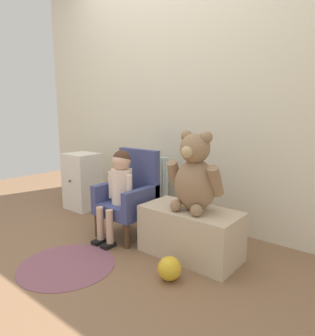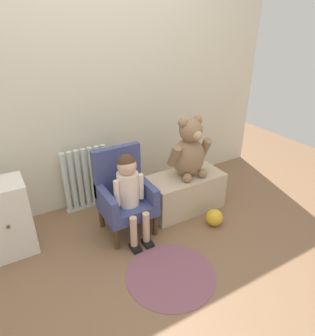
{
  "view_description": "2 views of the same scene",
  "coord_description": "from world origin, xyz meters",
  "px_view_note": "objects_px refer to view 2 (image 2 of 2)",
  "views": [
    {
      "loc": [
        1.69,
        -1.22,
        1.02
      ],
      "look_at": [
        0.27,
        0.53,
        0.6
      ],
      "focal_mm": 32.0,
      "sensor_mm": 36.0,
      "label": 1
    },
    {
      "loc": [
        -0.83,
        -1.45,
        1.66
      ],
      "look_at": [
        0.32,
        0.53,
        0.49
      ],
      "focal_mm": 32.0,
      "sensor_mm": 36.0,
      "label": 2
    }
  ],
  "objects_px": {
    "radiator": "(86,179)",
    "low_bench": "(185,192)",
    "large_teddy_bear": "(189,151)",
    "floor_rug": "(171,275)",
    "child_figure": "(129,186)",
    "toy_ball": "(214,217)",
    "small_dresser": "(7,219)",
    "child_armchair": "(124,194)"
  },
  "relations": [
    {
      "from": "small_dresser",
      "to": "child_figure",
      "type": "distance_m",
      "value": 0.95
    },
    {
      "from": "small_dresser",
      "to": "low_bench",
      "type": "distance_m",
      "value": 1.51
    },
    {
      "from": "child_armchair",
      "to": "low_bench",
      "type": "distance_m",
      "value": 0.63
    },
    {
      "from": "child_figure",
      "to": "toy_ball",
      "type": "xyz_separation_m",
      "value": [
        0.69,
        -0.25,
        -0.4
      ]
    },
    {
      "from": "radiator",
      "to": "low_bench",
      "type": "xyz_separation_m",
      "value": [
        0.78,
        -0.48,
        -0.12
      ]
    },
    {
      "from": "low_bench",
      "to": "floor_rug",
      "type": "xyz_separation_m",
      "value": [
        -0.57,
        -0.65,
        -0.17
      ]
    },
    {
      "from": "radiator",
      "to": "toy_ball",
      "type": "distance_m",
      "value": 1.22
    },
    {
      "from": "low_bench",
      "to": "large_teddy_bear",
      "type": "distance_m",
      "value": 0.42
    },
    {
      "from": "radiator",
      "to": "toy_ball",
      "type": "xyz_separation_m",
      "value": [
        0.86,
        -0.83,
        -0.23
      ]
    },
    {
      "from": "toy_ball",
      "to": "floor_rug",
      "type": "bearing_deg",
      "value": -154.96
    },
    {
      "from": "small_dresser",
      "to": "floor_rug",
      "type": "xyz_separation_m",
      "value": [
        0.93,
        -0.84,
        -0.3
      ]
    },
    {
      "from": "small_dresser",
      "to": "floor_rug",
      "type": "bearing_deg",
      "value": -42.23
    },
    {
      "from": "child_armchair",
      "to": "large_teddy_bear",
      "type": "distance_m",
      "value": 0.69
    },
    {
      "from": "floor_rug",
      "to": "child_armchair",
      "type": "bearing_deg",
      "value": 94.01
    },
    {
      "from": "floor_rug",
      "to": "small_dresser",
      "type": "bearing_deg",
      "value": 137.77
    },
    {
      "from": "large_teddy_bear",
      "to": "floor_rug",
      "type": "distance_m",
      "value": 1.06
    },
    {
      "from": "child_armchair",
      "to": "floor_rug",
      "type": "xyz_separation_m",
      "value": [
        0.05,
        -0.66,
        -0.34
      ]
    },
    {
      "from": "large_teddy_bear",
      "to": "toy_ball",
      "type": "height_order",
      "value": "large_teddy_bear"
    },
    {
      "from": "floor_rug",
      "to": "low_bench",
      "type": "bearing_deg",
      "value": 49.04
    },
    {
      "from": "radiator",
      "to": "low_bench",
      "type": "relative_size",
      "value": 0.86
    },
    {
      "from": "radiator",
      "to": "small_dresser",
      "type": "distance_m",
      "value": 0.77
    },
    {
      "from": "small_dresser",
      "to": "child_armchair",
      "type": "height_order",
      "value": "child_armchair"
    },
    {
      "from": "radiator",
      "to": "toy_ball",
      "type": "height_order",
      "value": "radiator"
    },
    {
      "from": "child_armchair",
      "to": "large_teddy_bear",
      "type": "height_order",
      "value": "large_teddy_bear"
    },
    {
      "from": "child_armchair",
      "to": "floor_rug",
      "type": "bearing_deg",
      "value": -85.99
    },
    {
      "from": "child_figure",
      "to": "toy_ball",
      "type": "relative_size",
      "value": 4.9
    },
    {
      "from": "radiator",
      "to": "child_armchair",
      "type": "xyz_separation_m",
      "value": [
        0.17,
        -0.47,
        0.04
      ]
    },
    {
      "from": "small_dresser",
      "to": "low_bench",
      "type": "bearing_deg",
      "value": -7.32
    },
    {
      "from": "floor_rug",
      "to": "child_figure",
      "type": "bearing_deg",
      "value": 94.84
    },
    {
      "from": "toy_ball",
      "to": "large_teddy_bear",
      "type": "bearing_deg",
      "value": 98.15
    },
    {
      "from": "large_teddy_bear",
      "to": "toy_ball",
      "type": "xyz_separation_m",
      "value": [
        0.05,
        -0.35,
        -0.52
      ]
    },
    {
      "from": "child_armchair",
      "to": "toy_ball",
      "type": "relative_size",
      "value": 4.83
    },
    {
      "from": "child_figure",
      "to": "large_teddy_bear",
      "type": "bearing_deg",
      "value": 8.94
    },
    {
      "from": "child_armchair",
      "to": "floor_rug",
      "type": "distance_m",
      "value": 0.75
    },
    {
      "from": "child_armchair",
      "to": "large_teddy_bear",
      "type": "bearing_deg",
      "value": -1.2
    },
    {
      "from": "small_dresser",
      "to": "toy_ball",
      "type": "height_order",
      "value": "small_dresser"
    },
    {
      "from": "low_bench",
      "to": "large_teddy_bear",
      "type": "height_order",
      "value": "large_teddy_bear"
    },
    {
      "from": "low_bench",
      "to": "toy_ball",
      "type": "height_order",
      "value": "low_bench"
    },
    {
      "from": "toy_ball",
      "to": "small_dresser",
      "type": "bearing_deg",
      "value": 160.95
    },
    {
      "from": "large_teddy_bear",
      "to": "floor_rug",
      "type": "xyz_separation_m",
      "value": [
        -0.59,
        -0.65,
        -0.59
      ]
    },
    {
      "from": "radiator",
      "to": "large_teddy_bear",
      "type": "relative_size",
      "value": 1.09
    },
    {
      "from": "large_teddy_bear",
      "to": "floor_rug",
      "type": "bearing_deg",
      "value": -132.36
    }
  ]
}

